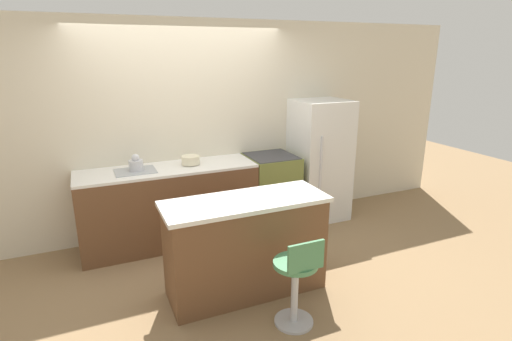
# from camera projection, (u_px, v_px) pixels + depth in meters

# --- Properties ---
(ground_plane) EXTENTS (14.00, 14.00, 0.00)m
(ground_plane) POSITION_uv_depth(u_px,v_px,m) (204.00, 249.00, 4.68)
(ground_plane) COLOR #8E704C
(wall_back) EXTENTS (8.00, 0.06, 2.60)m
(wall_back) POSITION_uv_depth(u_px,v_px,m) (184.00, 130.00, 4.90)
(wall_back) COLOR beige
(wall_back) RESTS_ON ground_plane
(back_counter) EXTENTS (2.03, 0.62, 0.94)m
(back_counter) POSITION_uv_depth(u_px,v_px,m) (170.00, 206.00, 4.72)
(back_counter) COLOR brown
(back_counter) RESTS_ON ground_plane
(kitchen_island) EXTENTS (1.52, 0.57, 0.94)m
(kitchen_island) POSITION_uv_depth(u_px,v_px,m) (246.00, 246.00, 3.74)
(kitchen_island) COLOR brown
(kitchen_island) RESTS_ON ground_plane
(oven_range) EXTENTS (0.61, 0.63, 0.94)m
(oven_range) POSITION_uv_depth(u_px,v_px,m) (271.00, 190.00, 5.23)
(oven_range) COLOR olive
(oven_range) RESTS_ON ground_plane
(refrigerator) EXTENTS (0.69, 0.67, 1.62)m
(refrigerator) POSITION_uv_depth(u_px,v_px,m) (319.00, 160.00, 5.40)
(refrigerator) COLOR silver
(refrigerator) RESTS_ON ground_plane
(stool_chair) EXTENTS (0.37, 0.37, 0.82)m
(stool_chair) POSITION_uv_depth(u_px,v_px,m) (296.00, 281.00, 3.27)
(stool_chair) COLOR #B7B7BC
(stool_chair) RESTS_ON ground_plane
(kettle) EXTENTS (0.16, 0.16, 0.19)m
(kettle) POSITION_uv_depth(u_px,v_px,m) (136.00, 164.00, 4.45)
(kettle) COLOR silver
(kettle) RESTS_ON back_counter
(mixing_bowl) EXTENTS (0.21, 0.21, 0.10)m
(mixing_bowl) POSITION_uv_depth(u_px,v_px,m) (191.00, 160.00, 4.69)
(mixing_bowl) COLOR beige
(mixing_bowl) RESTS_ON back_counter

